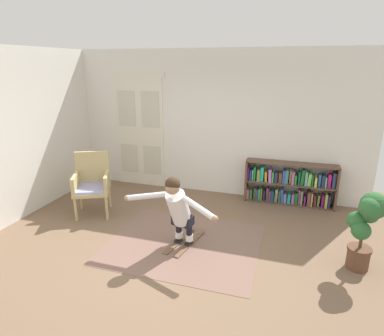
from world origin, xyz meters
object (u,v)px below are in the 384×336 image
bookshelf (289,186)px  skis_pair (185,241)px  potted_plant (366,223)px  person_skier (178,207)px  wicker_chair (92,182)px

bookshelf → skis_pair: size_ratio=1.95×
skis_pair → potted_plant: bearing=0.3°
bookshelf → potted_plant: bearing=-64.2°
bookshelf → potted_plant: size_ratio=1.54×
skis_pair → person_skier: 0.68m
wicker_chair → person_skier: person_skier is taller
wicker_chair → potted_plant: (4.35, -0.53, 0.10)m
potted_plant → bookshelf: bearing=115.8°
potted_plant → person_skier: person_skier is taller
wicker_chair → skis_pair: size_ratio=1.26×
bookshelf → potted_plant: potted_plant is taller
person_skier → skis_pair: bearing=78.7°
potted_plant → skis_pair: (-2.41, -0.01, -0.66)m
potted_plant → person_skier: 2.46m
person_skier → bookshelf: bearing=56.0°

